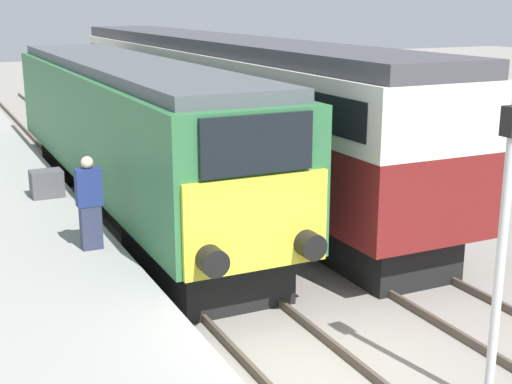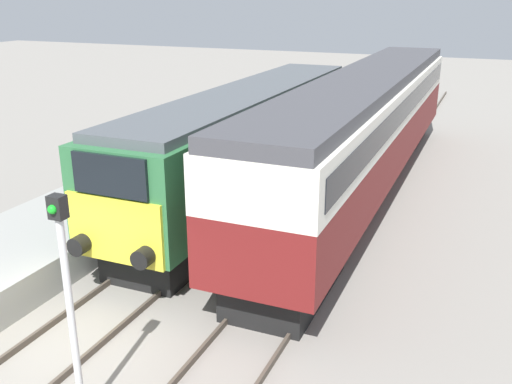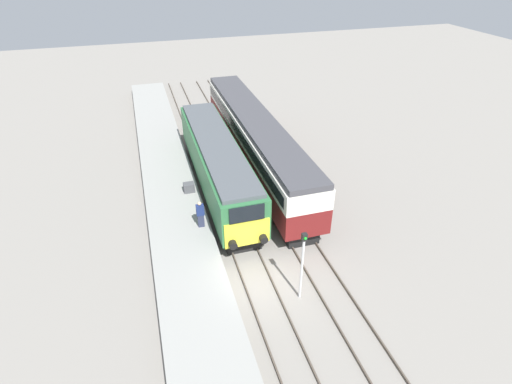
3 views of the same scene
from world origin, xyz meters
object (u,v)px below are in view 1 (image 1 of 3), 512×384
at_px(locomotive, 126,128).
at_px(passenger_carriage, 216,93).
at_px(signal_post, 503,236).
at_px(luggage_crate, 47,184).
at_px(person_on_platform, 90,203).

height_order(locomotive, passenger_carriage, passenger_carriage).
height_order(signal_post, luggage_crate, signal_post).
bearing_deg(signal_post, person_on_platform, 122.27).
relative_size(passenger_carriage, luggage_crate, 29.30).
bearing_deg(passenger_carriage, luggage_crate, -148.49).
distance_m(locomotive, passenger_carriage, 4.19).
height_order(locomotive, person_on_platform, locomotive).
xyz_separation_m(person_on_platform, signal_post, (3.77, -5.97, 0.64)).
relative_size(passenger_carriage, signal_post, 5.18).
bearing_deg(signal_post, passenger_carriage, 82.74).
relative_size(passenger_carriage, person_on_platform, 12.18).
bearing_deg(luggage_crate, signal_post, -68.74).
xyz_separation_m(locomotive, signal_post, (1.70, -10.93, 0.21)).
bearing_deg(passenger_carriage, signal_post, -97.26).
bearing_deg(person_on_platform, signal_post, -57.73).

